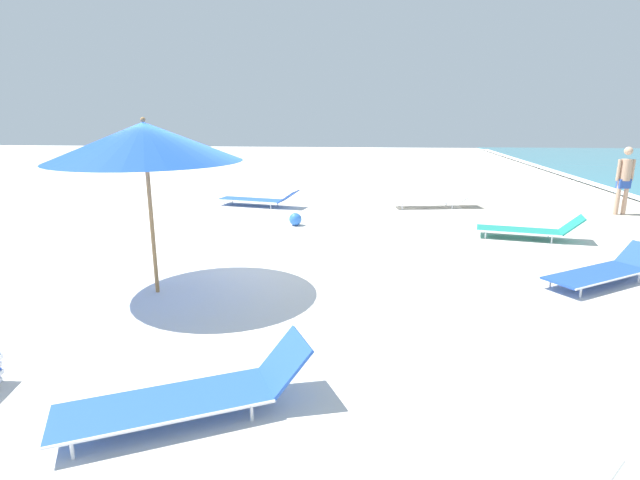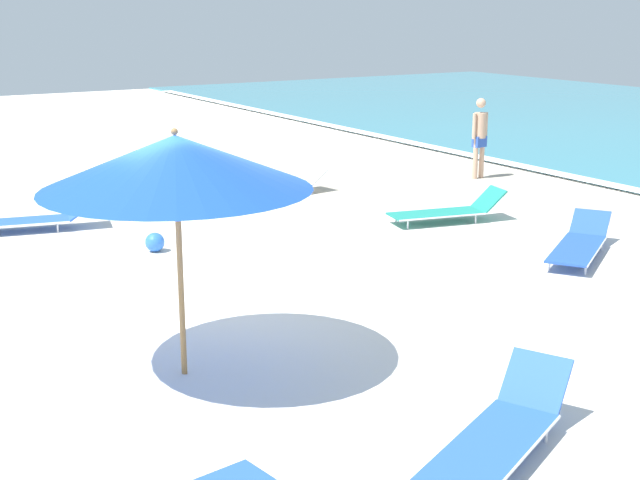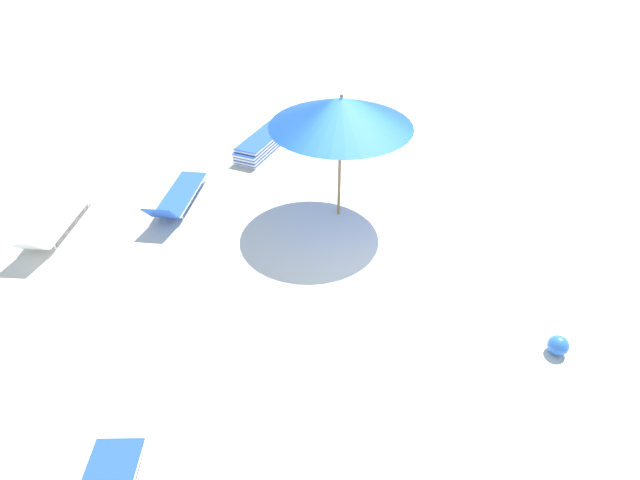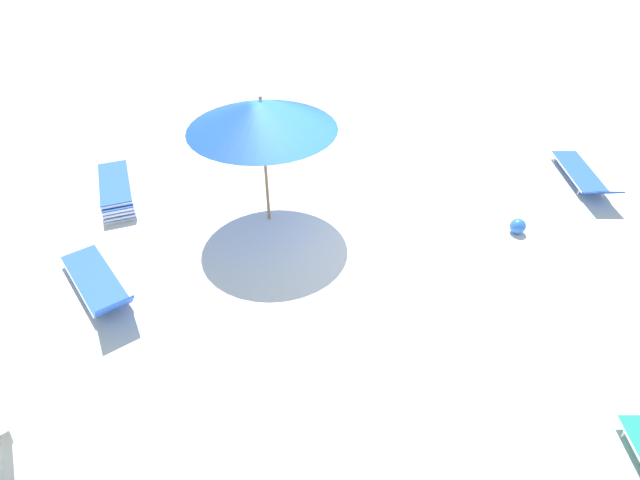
{
  "view_description": "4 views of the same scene",
  "coord_description": "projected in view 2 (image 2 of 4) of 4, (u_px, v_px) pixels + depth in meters",
  "views": [
    {
      "loc": [
        7.93,
        2.31,
        2.65
      ],
      "look_at": [
        1.07,
        1.73,
        0.87
      ],
      "focal_mm": 28.0,
      "sensor_mm": 36.0,
      "label": 1
    },
    {
      "loc": [
        9.16,
        -4.03,
        3.73
      ],
      "look_at": [
        0.69,
        1.15,
        1.1
      ],
      "focal_mm": 50.0,
      "sensor_mm": 36.0,
      "label": 2
    },
    {
      "loc": [
        -3.22,
        6.82,
        5.84
      ],
      "look_at": [
        0.29,
        1.22,
        0.86
      ],
      "focal_mm": 28.0,
      "sensor_mm": 36.0,
      "label": 3
    },
    {
      "loc": [
        1.81,
        7.54,
        5.83
      ],
      "look_at": [
        0.49,
        1.46,
        1.02
      ],
      "focal_mm": 28.0,
      "sensor_mm": 36.0,
      "label": 4
    }
  ],
  "objects": [
    {
      "name": "sun_lounger_near_water_right",
      "position": [
        26.0,
        219.0,
        15.08
      ],
      "size": [
        1.12,
        2.42,
        0.5
      ],
      "rotation": [
        0.0,
        0.0,
        -0.23
      ],
      "color": "blue",
      "rests_on": "ground_plane"
    },
    {
      "name": "beach_umbrella",
      "position": [
        176.0,
        163.0,
        8.73
      ],
      "size": [
        2.71,
        2.71,
        2.57
      ],
      "color": "#9E7547",
      "rests_on": "ground_plane"
    },
    {
      "name": "sun_lounger_near_water_left",
      "position": [
        448.0,
        210.0,
        15.7
      ],
      "size": [
        1.04,
        2.17,
        0.56
      ],
      "rotation": [
        0.0,
        0.0,
        -0.22
      ],
      "color": "#1E8475",
      "rests_on": "ground_plane"
    },
    {
      "name": "sun_lounger_beside_umbrella",
      "position": [
        276.0,
        187.0,
        17.77
      ],
      "size": [
        0.98,
        2.36,
        0.48
      ],
      "rotation": [
        0.0,
        0.0,
        0.17
      ],
      "color": "white",
      "rests_on": "ground_plane"
    },
    {
      "name": "sun_lounger_mid_beach_pair_a",
      "position": [
        498.0,
        434.0,
        7.52
      ],
      "size": [
        1.5,
        2.26,
        0.59
      ],
      "rotation": [
        0.0,
        0.0,
        0.44
      ],
      "color": "blue",
      "rests_on": "ground_plane"
    },
    {
      "name": "beach_ball",
      "position": [
        155.0,
        242.0,
        13.84
      ],
      "size": [
        0.3,
        0.3,
        0.3
      ],
      "color": "blue",
      "rests_on": "ground_plane"
    },
    {
      "name": "ground_plane",
      "position": [
        208.0,
        336.0,
        10.57
      ],
      "size": [
        60.0,
        60.0,
        0.16
      ],
      "color": "silver"
    },
    {
      "name": "beachgoer_strolling_adult",
      "position": [
        480.0,
        133.0,
        19.48
      ],
      "size": [
        0.27,
        0.45,
        1.76
      ],
      "rotation": [
        0.0,
        0.0,
        4.82
      ],
      "color": "tan",
      "rests_on": "ground_plane"
    },
    {
      "name": "sun_lounger_mid_beach_pair_b",
      "position": [
        580.0,
        243.0,
        13.57
      ],
      "size": [
        1.76,
        2.27,
        0.5
      ],
      "rotation": [
        0.0,
        0.0,
        0.58
      ],
      "color": "blue",
      "rests_on": "ground_plane"
    }
  ]
}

